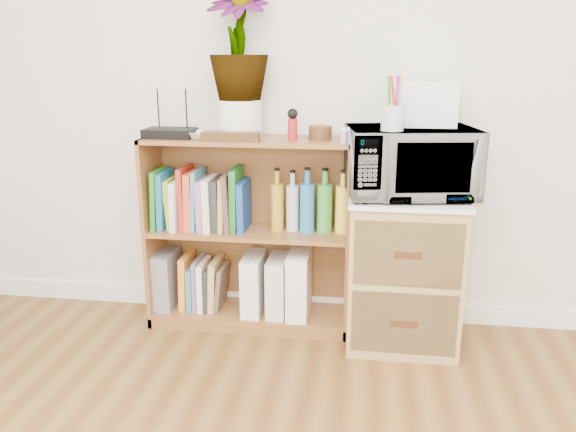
# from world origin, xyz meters

# --- Properties ---
(skirting_board) EXTENTS (4.00, 0.02, 0.10)m
(skirting_board) POSITION_xyz_m (0.00, 2.24, 0.05)
(skirting_board) COLOR white
(skirting_board) RESTS_ON ground
(bookshelf) EXTENTS (1.00, 0.30, 0.95)m
(bookshelf) POSITION_xyz_m (-0.35, 2.10, 0.47)
(bookshelf) COLOR brown
(bookshelf) RESTS_ON ground
(wicker_unit) EXTENTS (0.50, 0.45, 0.70)m
(wicker_unit) POSITION_xyz_m (0.40, 2.02, 0.35)
(wicker_unit) COLOR #9E7542
(wicker_unit) RESTS_ON ground
(microwave) EXTENTS (0.60, 0.46, 0.30)m
(microwave) POSITION_xyz_m (0.40, 2.02, 0.87)
(microwave) COLOR silver
(microwave) RESTS_ON wicker_unit
(pen_cup) EXTENTS (0.10, 0.10, 0.10)m
(pen_cup) POSITION_xyz_m (0.31, 1.91, 1.08)
(pen_cup) COLOR silver
(pen_cup) RESTS_ON microwave
(small_appliance) EXTENTS (0.24, 0.20, 0.19)m
(small_appliance) POSITION_xyz_m (0.47, 2.10, 1.12)
(small_appliance) COLOR white
(small_appliance) RESTS_ON microwave
(router) EXTENTS (0.23, 0.16, 0.04)m
(router) POSITION_xyz_m (-0.72, 2.08, 0.97)
(router) COLOR black
(router) RESTS_ON bookshelf
(white_bowl) EXTENTS (0.13, 0.13, 0.03)m
(white_bowl) POSITION_xyz_m (-0.57, 2.07, 0.97)
(white_bowl) COLOR white
(white_bowl) RESTS_ON bookshelf
(plant_pot) EXTENTS (0.21, 0.21, 0.18)m
(plant_pot) POSITION_xyz_m (-0.39, 2.12, 1.04)
(plant_pot) COLOR white
(plant_pot) RESTS_ON bookshelf
(potted_plant) EXTENTS (0.28, 0.28, 0.51)m
(potted_plant) POSITION_xyz_m (-0.39, 2.12, 1.38)
(potted_plant) COLOR #2E7432
(potted_plant) RESTS_ON plant_pot
(trinket_box) EXTENTS (0.27, 0.07, 0.04)m
(trinket_box) POSITION_xyz_m (-0.41, 2.00, 0.97)
(trinket_box) COLOR #3B2310
(trinket_box) RESTS_ON bookshelf
(kokeshi_doll) EXTENTS (0.04, 0.04, 0.10)m
(kokeshi_doll) POSITION_xyz_m (-0.13, 2.06, 1.00)
(kokeshi_doll) COLOR #AB151E
(kokeshi_doll) RESTS_ON bookshelf
(wooden_bowl) EXTENTS (0.11, 0.11, 0.06)m
(wooden_bowl) POSITION_xyz_m (-0.01, 2.11, 0.98)
(wooden_bowl) COLOR #3D2510
(wooden_bowl) RESTS_ON bookshelf
(paint_jars) EXTENTS (0.10, 0.04, 0.05)m
(paint_jars) POSITION_xyz_m (0.14, 2.01, 0.98)
(paint_jars) COLOR #D67685
(paint_jars) RESTS_ON bookshelf
(file_box) EXTENTS (0.09, 0.23, 0.29)m
(file_box) POSITION_xyz_m (-0.79, 2.10, 0.21)
(file_box) COLOR slate
(file_box) RESTS_ON bookshelf
(magazine_holder_left) EXTENTS (0.09, 0.24, 0.30)m
(magazine_holder_left) POSITION_xyz_m (-0.33, 2.09, 0.22)
(magazine_holder_left) COLOR white
(magazine_holder_left) RESTS_ON bookshelf
(magazine_holder_mid) EXTENTS (0.09, 0.23, 0.29)m
(magazine_holder_mid) POSITION_xyz_m (-0.21, 2.09, 0.22)
(magazine_holder_mid) COLOR silver
(magazine_holder_mid) RESTS_ON bookshelf
(magazine_holder_right) EXTENTS (0.10, 0.26, 0.33)m
(magazine_holder_right) POSITION_xyz_m (-0.10, 2.09, 0.23)
(magazine_holder_right) COLOR white
(magazine_holder_right) RESTS_ON bookshelf
(cookbooks) EXTENTS (0.46, 0.20, 0.31)m
(cookbooks) POSITION_xyz_m (-0.59, 2.10, 0.64)
(cookbooks) COLOR #20761F
(cookbooks) RESTS_ON bookshelf
(liquor_bottles) EXTENTS (0.38, 0.07, 0.31)m
(liquor_bottles) POSITION_xyz_m (-0.05, 2.10, 0.65)
(liquor_bottles) COLOR #B48A21
(liquor_bottles) RESTS_ON bookshelf
(lower_books) EXTENTS (0.23, 0.19, 0.28)m
(lower_books) POSITION_xyz_m (-0.60, 2.10, 0.20)
(lower_books) COLOR orange
(lower_books) RESTS_ON bookshelf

